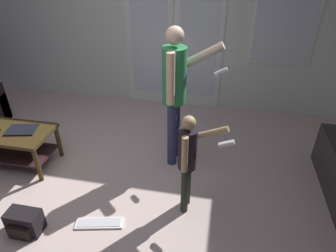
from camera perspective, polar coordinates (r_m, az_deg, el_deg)
ground_plane at (r=3.28m, az=-14.27°, el=-12.82°), size 5.96×4.60×0.02m
wall_back_with_doors at (r=4.57m, az=-3.42°, el=19.26°), size 5.96×0.09×2.57m
coffee_table at (r=3.85m, az=-28.44°, el=-2.27°), size 1.03×0.52×0.45m
person_adult at (r=3.14m, az=1.46°, el=7.48°), size 0.66×0.43×1.58m
person_child at (r=2.65m, az=3.99°, el=-5.90°), size 0.48×0.28×1.04m
backpack at (r=3.08m, az=-25.90°, el=-16.31°), size 0.30×0.21×0.23m
loose_keyboard at (r=2.99m, az=-13.08°, el=-17.76°), size 0.46×0.22×0.02m
laptop_closed at (r=3.69m, az=-26.33°, el=-0.66°), size 0.36×0.29×0.02m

